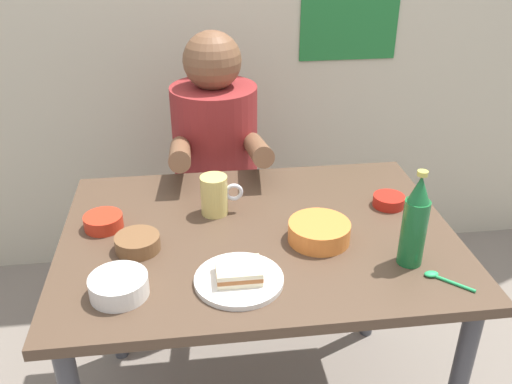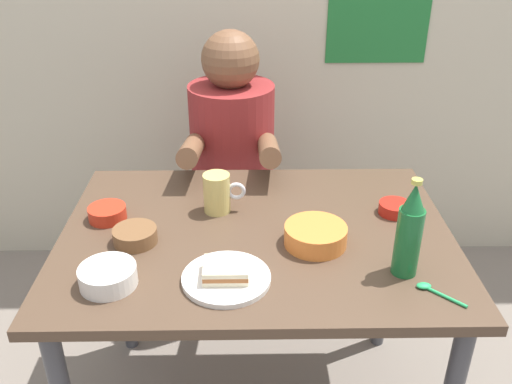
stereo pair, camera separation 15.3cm
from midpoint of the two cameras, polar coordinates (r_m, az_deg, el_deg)
The scene contains 13 objects.
dining_table at distance 1.61m, azimuth 2.76°, elevation -6.99°, with size 1.10×0.80×0.74m.
stool at distance 2.30m, azimuth -0.37°, elevation -4.04°, with size 0.34×0.34×0.45m.
person_seated at distance 2.10m, azimuth -0.40°, elevation 5.48°, with size 0.33×0.56×0.72m.
plate_orange at distance 1.37m, azimuth 0.13°, elevation -9.01°, with size 0.22×0.22×0.01m, color silver.
sandwich at distance 1.35m, azimuth 0.13°, elevation -8.17°, with size 0.11×0.09×0.04m.
beer_mug at distance 1.63m, azimuth -1.31°, elevation -0.17°, with size 0.13×0.08×0.12m.
beer_bottle at distance 1.41m, azimuth 18.60°, elevation -4.03°, with size 0.06×0.06×0.26m.
soup_bowl_orange at distance 1.51m, azimuth 9.08°, elevation -4.45°, with size 0.17×0.17×0.05m.
sambal_bowl_red at distance 1.71m, azimuth 16.67°, elevation -1.64°, with size 0.10×0.10×0.03m.
rice_bowl_white at distance 1.37m, azimuth -11.99°, elevation -8.53°, with size 0.14×0.14×0.05m.
condiment_bowl_brown at distance 1.52m, azimuth -9.61°, elevation -4.48°, with size 0.12×0.12×0.04m.
sauce_bowl_chili at distance 1.64m, azimuth -12.59°, elevation -2.15°, with size 0.11×0.11×0.04m.
spoon at distance 1.42m, azimuth 20.76°, elevation -9.56°, with size 0.10×0.09×0.01m.
Camera 2 is at (-0.02, -1.32, 1.57)m, focal length 38.71 mm.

